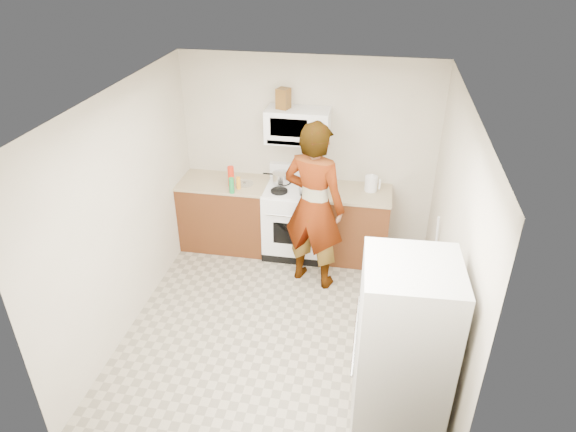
% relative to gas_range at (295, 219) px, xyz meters
% --- Properties ---
extents(floor, '(3.60, 3.60, 0.00)m').
position_rel_gas_range_xyz_m(floor, '(0.10, -1.48, -0.49)').
color(floor, gray).
rests_on(floor, ground).
extents(back_wall, '(3.20, 0.02, 2.50)m').
position_rel_gas_range_xyz_m(back_wall, '(0.10, 0.31, 0.76)').
color(back_wall, beige).
rests_on(back_wall, floor).
extents(right_wall, '(0.02, 3.60, 2.50)m').
position_rel_gas_range_xyz_m(right_wall, '(1.69, -1.48, 0.76)').
color(right_wall, beige).
rests_on(right_wall, floor).
extents(cabinet_left, '(1.12, 0.62, 0.90)m').
position_rel_gas_range_xyz_m(cabinet_left, '(-0.94, 0.01, -0.04)').
color(cabinet_left, '#592F15').
rests_on(cabinet_left, floor).
extents(counter_left, '(1.14, 0.64, 0.03)m').
position_rel_gas_range_xyz_m(counter_left, '(-0.94, 0.01, 0.43)').
color(counter_left, tan).
rests_on(counter_left, cabinet_left).
extents(cabinet_right, '(0.80, 0.62, 0.90)m').
position_rel_gas_range_xyz_m(cabinet_right, '(0.78, 0.01, -0.04)').
color(cabinet_right, '#592F15').
rests_on(cabinet_right, floor).
extents(counter_right, '(0.82, 0.64, 0.03)m').
position_rel_gas_range_xyz_m(counter_right, '(0.78, 0.01, 0.43)').
color(counter_right, tan).
rests_on(counter_right, cabinet_right).
extents(gas_range, '(0.76, 0.65, 1.13)m').
position_rel_gas_range_xyz_m(gas_range, '(0.00, 0.00, 0.00)').
color(gas_range, white).
rests_on(gas_range, floor).
extents(microwave, '(0.76, 0.38, 0.40)m').
position_rel_gas_range_xyz_m(microwave, '(0.00, 0.13, 1.21)').
color(microwave, white).
rests_on(microwave, back_wall).
extents(person, '(0.85, 0.69, 2.03)m').
position_rel_gas_range_xyz_m(person, '(0.31, -0.60, 0.53)').
color(person, tan).
rests_on(person, floor).
extents(fridge, '(0.73, 0.73, 1.70)m').
position_rel_gas_range_xyz_m(fridge, '(1.28, -2.62, 0.36)').
color(fridge, silver).
rests_on(fridge, floor).
extents(kettle, '(0.18, 0.18, 0.19)m').
position_rel_gas_range_xyz_m(kettle, '(0.93, 0.08, 0.54)').
color(kettle, white).
rests_on(kettle, counter_right).
extents(jug, '(0.18, 0.18, 0.24)m').
position_rel_gas_range_xyz_m(jug, '(-0.17, 0.12, 1.53)').
color(jug, brown).
rests_on(jug, microwave).
extents(saucepan, '(0.28, 0.28, 0.12)m').
position_rel_gas_range_xyz_m(saucepan, '(-0.20, 0.09, 0.53)').
color(saucepan, silver).
rests_on(saucepan, gas_range).
extents(tray, '(0.28, 0.21, 0.05)m').
position_rel_gas_range_xyz_m(tray, '(0.19, -0.10, 0.47)').
color(tray, white).
rests_on(tray, gas_range).
extents(bottle_spray, '(0.09, 0.09, 0.26)m').
position_rel_gas_range_xyz_m(bottle_spray, '(-0.80, -0.10, 0.58)').
color(bottle_spray, red).
rests_on(bottle_spray, counter_left).
extents(bottle_hot_sauce, '(0.05, 0.05, 0.16)m').
position_rel_gas_range_xyz_m(bottle_hot_sauce, '(-0.69, -0.16, 0.53)').
color(bottle_hot_sauce, orange).
rests_on(bottle_hot_sauce, counter_left).
extents(bottle_green_cap, '(0.07, 0.07, 0.20)m').
position_rel_gas_range_xyz_m(bottle_green_cap, '(-0.74, -0.29, 0.55)').
color(bottle_green_cap, '#198B3F').
rests_on(bottle_green_cap, counter_left).
extents(pot_lid, '(0.27, 0.27, 0.01)m').
position_rel_gas_range_xyz_m(pot_lid, '(-0.65, -0.02, 0.46)').
color(pot_lid, white).
rests_on(pot_lid, counter_left).
extents(broom, '(0.12, 0.25, 1.15)m').
position_rel_gas_range_xyz_m(broom, '(1.69, -0.75, 0.10)').
color(broom, silver).
rests_on(broom, floor).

